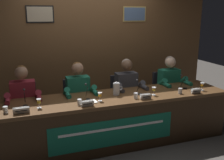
{
  "coord_description": "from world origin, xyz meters",
  "views": [
    {
      "loc": [
        -1.22,
        -3.48,
        1.96
      ],
      "look_at": [
        0.0,
        0.0,
        1.0
      ],
      "focal_mm": 41.54,
      "sensor_mm": 36.0,
      "label": 1
    }
  ],
  "objects_px": {
    "microphone_far_left": "(25,100)",
    "microphone_center_right": "(139,90)",
    "juice_glass_center_right": "(154,90)",
    "document_stack_center_left": "(89,102)",
    "conference_table": "(114,113)",
    "panelist_center_right": "(128,90)",
    "water_cup_center_right": "(136,96)",
    "panelist_far_left": "(24,100)",
    "nameplate_center_left": "(88,104)",
    "juice_glass_far_right": "(202,85)",
    "microphone_far_right": "(184,84)",
    "chair_far_right": "(164,97)",
    "nameplate_far_left": "(21,110)",
    "water_cup_center_left": "(80,103)",
    "water_cup_far_left": "(6,110)",
    "chair_far_left": "(25,113)",
    "panelist_far_right": "(171,85)",
    "nameplate_center_right": "(146,97)",
    "juice_glass_far_left": "(39,102)",
    "panelist_center_left": "(79,95)",
    "water_cup_far_right": "(180,91)",
    "microphone_center_left": "(87,94)",
    "water_pitcher_central": "(116,89)",
    "juice_glass_center_left": "(100,95)",
    "nameplate_far_right": "(196,91)",
    "chair_center_right": "(123,101)"
  },
  "relations": [
    {
      "from": "microphone_far_left",
      "to": "panelist_center_left",
      "type": "xyz_separation_m",
      "value": [
        0.82,
        0.37,
        -0.12
      ]
    },
    {
      "from": "juice_glass_far_right",
      "to": "water_cup_center_right",
      "type": "bearing_deg",
      "value": -178.52
    },
    {
      "from": "panelist_far_right",
      "to": "nameplate_center_right",
      "type": "bearing_deg",
      "value": -141.34
    },
    {
      "from": "panelist_far_left",
      "to": "microphone_center_left",
      "type": "relative_size",
      "value": 5.63
    },
    {
      "from": "water_cup_far_left",
      "to": "nameplate_center_left",
      "type": "height_order",
      "value": "water_cup_far_left"
    },
    {
      "from": "nameplate_center_left",
      "to": "chair_far_left",
      "type": "bearing_deg",
      "value": 132.28
    },
    {
      "from": "panelist_center_right",
      "to": "microphone_far_right",
      "type": "xyz_separation_m",
      "value": [
        0.84,
        -0.37,
        0.12
      ]
    },
    {
      "from": "chair_far_left",
      "to": "document_stack_center_left",
      "type": "distance_m",
      "value": 1.18
    },
    {
      "from": "nameplate_center_left",
      "to": "juice_glass_far_left",
      "type": "bearing_deg",
      "value": 165.79
    },
    {
      "from": "water_cup_center_left",
      "to": "microphone_center_left",
      "type": "bearing_deg",
      "value": 52.5
    },
    {
      "from": "water_cup_center_right",
      "to": "panelist_center_right",
      "type": "bearing_deg",
      "value": 77.93
    },
    {
      "from": "microphone_center_left",
      "to": "microphone_center_right",
      "type": "relative_size",
      "value": 1.0
    },
    {
      "from": "water_cup_far_left",
      "to": "nameplate_center_right",
      "type": "bearing_deg",
      "value": -2.94
    },
    {
      "from": "juice_glass_center_left",
      "to": "panelist_center_right",
      "type": "distance_m",
      "value": 0.84
    },
    {
      "from": "panelist_far_left",
      "to": "water_cup_center_left",
      "type": "relative_size",
      "value": 14.33
    },
    {
      "from": "microphone_center_right",
      "to": "juice_glass_center_left",
      "type": "bearing_deg",
      "value": -171.39
    },
    {
      "from": "nameplate_far_left",
      "to": "water_cup_center_left",
      "type": "xyz_separation_m",
      "value": [
        0.74,
        0.05,
        -0.0
      ]
    },
    {
      "from": "water_pitcher_central",
      "to": "conference_table",
      "type": "bearing_deg",
      "value": -119.47
    },
    {
      "from": "chair_far_left",
      "to": "juice_glass_center_right",
      "type": "distance_m",
      "value": 2.05
    },
    {
      "from": "water_cup_far_left",
      "to": "panelist_center_left",
      "type": "relative_size",
      "value": 0.07
    },
    {
      "from": "chair_far_left",
      "to": "juice_glass_center_right",
      "type": "height_order",
      "value": "chair_far_left"
    },
    {
      "from": "juice_glass_far_left",
      "to": "microphone_far_left",
      "type": "bearing_deg",
      "value": 137.88
    },
    {
      "from": "chair_center_right",
      "to": "microphone_far_right",
      "type": "height_order",
      "value": "microphone_far_right"
    },
    {
      "from": "chair_far_left",
      "to": "panelist_center_right",
      "type": "height_order",
      "value": "panelist_center_right"
    },
    {
      "from": "nameplate_far_left",
      "to": "nameplate_far_right",
      "type": "xyz_separation_m",
      "value": [
        2.56,
        -0.02,
        -0.0
      ]
    },
    {
      "from": "chair_center_right",
      "to": "juice_glass_far_left",
      "type": "bearing_deg",
      "value": -153.92
    },
    {
      "from": "panelist_center_right",
      "to": "juice_glass_center_right",
      "type": "xyz_separation_m",
      "value": [
        0.2,
        -0.53,
        0.13
      ]
    },
    {
      "from": "microphone_far_left",
      "to": "microphone_center_right",
      "type": "bearing_deg",
      "value": -1.79
    },
    {
      "from": "chair_center_right",
      "to": "panelist_center_right",
      "type": "relative_size",
      "value": 0.73
    },
    {
      "from": "panelist_far_right",
      "to": "chair_far_left",
      "type": "bearing_deg",
      "value": 175.46
    },
    {
      "from": "microphone_far_right",
      "to": "microphone_far_left",
      "type": "bearing_deg",
      "value": -179.87
    },
    {
      "from": "juice_glass_far_right",
      "to": "water_cup_far_right",
      "type": "relative_size",
      "value": 1.46
    },
    {
      "from": "juice_glass_far_left",
      "to": "water_cup_far_left",
      "type": "relative_size",
      "value": 1.46
    },
    {
      "from": "chair_center_right",
      "to": "nameplate_far_left",
      "type": "bearing_deg",
      "value": -153.39
    },
    {
      "from": "water_cup_center_right",
      "to": "water_cup_far_left",
      "type": "bearing_deg",
      "value": 179.37
    },
    {
      "from": "water_cup_far_left",
      "to": "water_cup_center_right",
      "type": "bearing_deg",
      "value": -0.63
    },
    {
      "from": "microphone_far_right",
      "to": "juice_glass_far_left",
      "type": "bearing_deg",
      "value": -176.07
    },
    {
      "from": "panelist_far_left",
      "to": "nameplate_center_left",
      "type": "bearing_deg",
      "value": -40.4
    },
    {
      "from": "conference_table",
      "to": "microphone_far_left",
      "type": "distance_m",
      "value": 1.27
    },
    {
      "from": "water_pitcher_central",
      "to": "microphone_far_left",
      "type": "bearing_deg",
      "value": -178.31
    },
    {
      "from": "panelist_center_left",
      "to": "water_cup_far_right",
      "type": "height_order",
      "value": "panelist_center_left"
    },
    {
      "from": "microphone_far_left",
      "to": "juice_glass_far_right",
      "type": "relative_size",
      "value": 1.74
    },
    {
      "from": "nameplate_far_left",
      "to": "microphone_center_right",
      "type": "distance_m",
      "value": 1.72
    },
    {
      "from": "panelist_far_left",
      "to": "chair_far_right",
      "type": "distance_m",
      "value": 2.53
    },
    {
      "from": "microphone_center_right",
      "to": "juice_glass_center_right",
      "type": "bearing_deg",
      "value": -29.45
    },
    {
      "from": "chair_far_left",
      "to": "document_stack_center_left",
      "type": "height_order",
      "value": "chair_far_left"
    },
    {
      "from": "water_cup_far_left",
      "to": "juice_glass_center_left",
      "type": "distance_m",
      "value": 1.24
    },
    {
      "from": "panelist_center_right",
      "to": "water_cup_center_right",
      "type": "bearing_deg",
      "value": -102.07
    },
    {
      "from": "conference_table",
      "to": "nameplate_far_left",
      "type": "height_order",
      "value": "nameplate_far_left"
    },
    {
      "from": "juice_glass_center_right",
      "to": "document_stack_center_left",
      "type": "height_order",
      "value": "juice_glass_center_right"
    }
  ]
}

